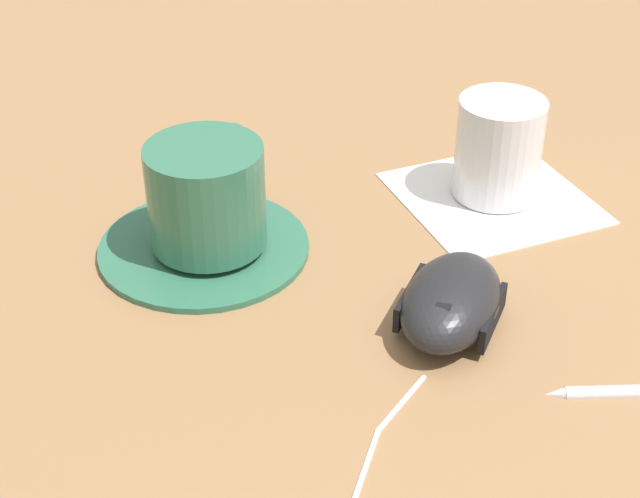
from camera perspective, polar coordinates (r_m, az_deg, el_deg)
ground_plane at (r=0.66m, az=4.96°, el=-2.16°), size 3.00×3.00×0.00m
saucer at (r=0.69m, az=-6.78°, el=0.25°), size 0.15×0.15×0.01m
coffee_cup at (r=0.67m, az=-6.55°, el=3.21°), size 0.08×0.10×0.07m
computer_mouse at (r=0.62m, az=7.64°, el=-3.04°), size 0.11×0.11×0.04m
napkin_under_glass at (r=0.76m, az=10.04°, el=2.98°), size 0.15×0.15×0.00m
drinking_glass at (r=0.75m, az=10.35°, el=5.81°), size 0.06×0.06×0.08m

